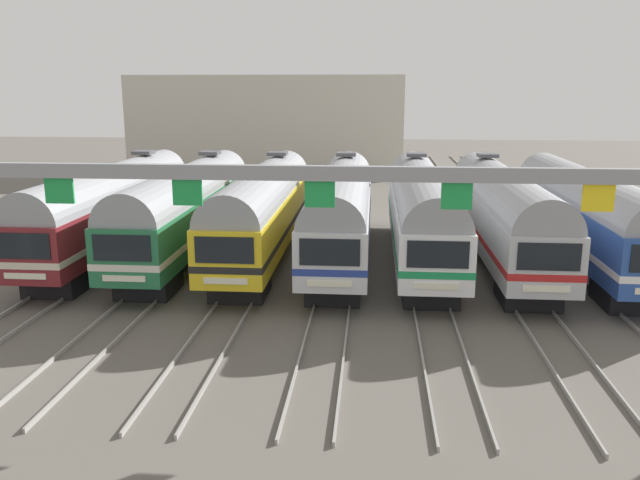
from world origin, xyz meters
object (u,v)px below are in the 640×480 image
(commuter_train_white, at_px, (421,210))
(commuter_train_stainless, at_px, (502,211))
(commuter_train_green, at_px, (188,206))
(commuter_train_blue, at_px, (585,212))
(commuter_train_yellow, at_px, (264,207))
(catenary_gantry, at_px, (320,201))
(commuter_train_maroon, at_px, (113,205))
(commuter_train_silver, at_px, (342,209))

(commuter_train_white, bearing_deg, commuter_train_stainless, 0.00)
(commuter_train_green, distance_m, commuter_train_blue, 20.03)
(commuter_train_yellow, relative_size, commuter_train_blue, 1.00)
(commuter_train_yellow, distance_m, commuter_train_white, 8.01)
(catenary_gantry, bearing_deg, commuter_train_maroon, 131.68)
(commuter_train_maroon, height_order, commuter_train_white, same)
(commuter_train_stainless, bearing_deg, commuter_train_silver, 180.00)
(commuter_train_maroon, height_order, commuter_train_stainless, same)
(commuter_train_green, height_order, commuter_train_silver, same)
(commuter_train_maroon, xyz_separation_m, catenary_gantry, (12.02, -13.50, 2.74))
(catenary_gantry, bearing_deg, commuter_train_white, 73.47)
(commuter_train_silver, relative_size, commuter_train_stainless, 1.00)
(commuter_train_yellow, relative_size, commuter_train_silver, 1.00)
(commuter_train_green, distance_m, commuter_train_silver, 8.01)
(commuter_train_maroon, height_order, catenary_gantry, catenary_gantry)
(commuter_train_green, relative_size, commuter_train_silver, 1.00)
(commuter_train_silver, distance_m, commuter_train_stainless, 8.01)
(commuter_train_white, bearing_deg, commuter_train_yellow, 180.00)
(commuter_train_yellow, bearing_deg, catenary_gantry, -73.47)
(commuter_train_white, relative_size, commuter_train_stainless, 1.00)
(commuter_train_yellow, bearing_deg, commuter_train_white, 0.00)
(commuter_train_maroon, relative_size, commuter_train_yellow, 1.00)
(commuter_train_white, bearing_deg, commuter_train_green, 180.00)
(commuter_train_yellow, relative_size, catenary_gantry, 0.62)
(commuter_train_silver, bearing_deg, commuter_train_yellow, 180.00)
(commuter_train_maroon, bearing_deg, commuter_train_silver, 0.00)
(commuter_train_yellow, xyz_separation_m, commuter_train_blue, (16.03, -0.00, -0.00))
(commuter_train_green, relative_size, commuter_train_blue, 1.00)
(catenary_gantry, bearing_deg, commuter_train_green, 120.69)
(commuter_train_silver, distance_m, catenary_gantry, 13.77)
(commuter_train_stainless, relative_size, catenary_gantry, 0.62)
(commuter_train_stainless, distance_m, commuter_train_blue, 4.01)
(commuter_train_blue, bearing_deg, commuter_train_maroon, 179.99)
(commuter_train_silver, relative_size, commuter_train_blue, 1.00)
(commuter_train_green, distance_m, commuter_train_yellow, 4.01)
(commuter_train_green, bearing_deg, commuter_train_blue, -0.01)
(commuter_train_green, relative_size, commuter_train_white, 1.00)
(commuter_train_maroon, xyz_separation_m, commuter_train_yellow, (8.01, 0.00, 0.00))
(commuter_train_silver, xyz_separation_m, commuter_train_stainless, (8.01, 0.00, 0.00))
(commuter_train_blue, height_order, catenary_gantry, catenary_gantry)
(commuter_train_stainless, bearing_deg, commuter_train_green, 180.00)
(commuter_train_silver, xyz_separation_m, catenary_gantry, (0.00, -13.50, 2.74))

